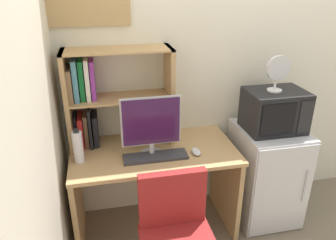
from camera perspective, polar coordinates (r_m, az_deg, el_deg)
The scene contains 10 objects.
wall_back at distance 3.03m, azimuth 22.27°, elevation 10.30°, with size 6.40×0.04×2.60m, color silver.
desk at distance 2.55m, azimuth -2.38°, elevation -9.68°, with size 1.23×0.65×0.74m.
hutch_bookshelf at distance 2.43m, azimuth -11.33°, elevation 4.11°, with size 0.78×0.27×0.73m.
monitor at distance 2.27m, azimuth -2.97°, elevation -0.80°, with size 0.42×0.17×0.44m.
keyboard at distance 2.33m, azimuth -2.21°, elevation -6.44°, with size 0.46×0.14×0.02m, color #333338.
computer_mouse at distance 2.39m, azimuth 4.95°, elevation -5.54°, with size 0.06×0.11×0.03m, color silver.
water_bottle at distance 2.32m, azimuth -15.49°, elevation -4.53°, with size 0.07×0.07×0.25m.
mini_fridge at distance 2.89m, azimuth 16.75°, elevation -8.91°, with size 0.50×0.57×0.82m.
microwave at distance 2.64m, azimuth 18.16°, elevation 1.59°, with size 0.44×0.34×0.32m.
desk_fan at distance 2.52m, azimuth 18.66°, elevation 8.13°, with size 0.18×0.11×0.27m.
Camera 1 is at (-1.28, -2.42, 1.93)m, focal length 34.76 mm.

